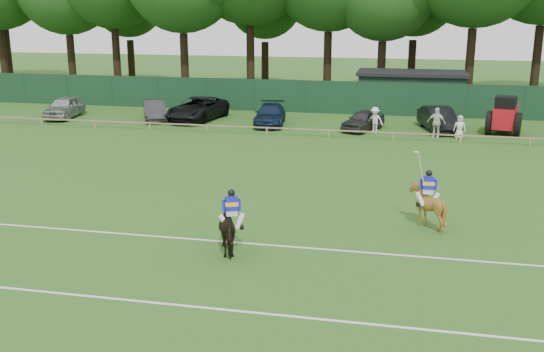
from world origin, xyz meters
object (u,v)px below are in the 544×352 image
(tractor, at_px, (505,116))
(sedan_grey, at_px, (155,110))
(suv_black, at_px, (198,109))
(spectator_right, at_px, (460,127))
(sedan_navy, at_px, (270,115))
(estate_black, at_px, (439,119))
(polo_ball, at_px, (445,224))
(sedan_silver, at_px, (64,107))
(hatch_grey, at_px, (363,120))
(horse_chestnut, at_px, (427,206))
(spectator_mid, at_px, (436,123))
(spectator_left, at_px, (375,120))
(utility_shed, at_px, (411,91))
(horse_dark, at_px, (232,229))

(tractor, bearing_deg, sedan_grey, -166.83)
(suv_black, xyz_separation_m, spectator_right, (18.05, -3.11, -0.07))
(sedan_navy, bearing_deg, estate_black, -5.67)
(estate_black, bearing_deg, polo_ball, -107.44)
(sedan_silver, height_order, hatch_grey, sedan_silver)
(horse_chestnut, bearing_deg, polo_ball, -158.40)
(spectator_mid, relative_size, tractor, 0.58)
(polo_ball, bearing_deg, hatch_grey, 103.53)
(hatch_grey, bearing_deg, sedan_grey, -159.08)
(spectator_left, bearing_deg, polo_ball, -61.43)
(sedan_silver, xyz_separation_m, spectator_right, (27.96, -1.99, -0.03))
(spectator_right, bearing_deg, utility_shed, 109.21)
(horse_dark, height_order, polo_ball, horse_dark)
(spectator_left, height_order, utility_shed, utility_shed)
(sedan_grey, bearing_deg, suv_black, -13.51)
(sedan_navy, relative_size, hatch_grey, 1.25)
(sedan_navy, bearing_deg, sedan_silver, 174.31)
(horse_chestnut, distance_m, hatch_grey, 19.06)
(hatch_grey, height_order, polo_ball, hatch_grey)
(suv_black, distance_m, tractor, 21.00)
(horse_dark, relative_size, hatch_grey, 0.49)
(hatch_grey, bearing_deg, utility_shed, 95.63)
(suv_black, bearing_deg, horse_dark, -60.23)
(sedan_silver, relative_size, tractor, 1.38)
(spectator_mid, height_order, polo_ball, spectator_mid)
(hatch_grey, height_order, estate_black, estate_black)
(sedan_silver, xyz_separation_m, hatch_grey, (21.90, -0.30, -0.11))
(utility_shed, bearing_deg, horse_dark, -100.46)
(sedan_grey, distance_m, spectator_mid, 19.83)
(sedan_navy, xyz_separation_m, polo_ball, (10.88, -19.04, -0.67))
(sedan_silver, xyz_separation_m, spectator_mid, (26.54, -1.90, 0.18))
(horse_dark, distance_m, suv_black, 25.68)
(suv_black, bearing_deg, spectator_mid, -1.47)
(tractor, bearing_deg, estate_black, -171.11)
(suv_black, bearing_deg, horse_chestnut, -43.26)
(sedan_grey, relative_size, spectator_right, 2.87)
(sedan_silver, relative_size, suv_black, 0.77)
(suv_black, xyz_separation_m, sedan_navy, (5.52, -0.77, -0.11))
(spectator_left, relative_size, tractor, 0.51)
(spectator_left, bearing_deg, utility_shed, 94.34)
(horse_dark, distance_m, spectator_mid, 22.24)
(estate_black, bearing_deg, tractor, -20.79)
(horse_dark, xyz_separation_m, spectator_left, (3.62, 21.76, 0.04))
(horse_dark, bearing_deg, suv_black, -92.82)
(spectator_mid, xyz_separation_m, utility_shed, (-1.58, 10.84, 0.57))
(sedan_silver, relative_size, sedan_grey, 1.07)
(horse_dark, bearing_deg, tractor, -140.80)
(spectator_right, relative_size, tractor, 0.45)
(estate_black, bearing_deg, spectator_right, -82.30)
(sedan_grey, relative_size, spectator_mid, 2.23)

